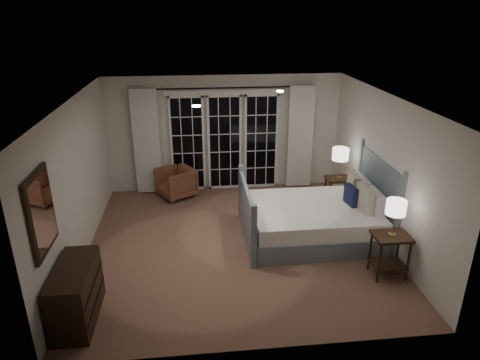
{
  "coord_description": "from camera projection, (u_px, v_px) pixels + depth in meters",
  "views": [
    {
      "loc": [
        -0.64,
        -6.42,
        3.78
      ],
      "look_at": [
        0.1,
        0.3,
        1.05
      ],
      "focal_mm": 32.0,
      "sensor_mm": 36.0,
      "label": 1
    }
  ],
  "objects": [
    {
      "name": "wall_back",
      "position": [
        224.0,
        134.0,
        9.23
      ],
      "size": [
        5.0,
        0.02,
        2.5
      ],
      "primitive_type": "cube",
      "color": "silver",
      "rests_on": "floor"
    },
    {
      "name": "lamp_right",
      "position": [
        341.0,
        154.0,
        8.34
      ],
      "size": [
        0.32,
        0.32,
        0.62
      ],
      "color": "#AF9146",
      "rests_on": "nightstand_right"
    },
    {
      "name": "french_doors",
      "position": [
        225.0,
        141.0,
        9.25
      ],
      "size": [
        2.5,
        0.04,
        2.2
      ],
      "color": "black",
      "rests_on": "wall_back"
    },
    {
      "name": "dresser",
      "position": [
        76.0,
        294.0,
        5.46
      ],
      "size": [
        0.46,
        1.09,
        0.77
      ],
      "color": "black",
      "rests_on": "floor"
    },
    {
      "name": "nightstand_right",
      "position": [
        337.0,
        188.0,
        8.6
      ],
      "size": [
        0.48,
        0.39,
        0.63
      ],
      "color": "black",
      "rests_on": "floor"
    },
    {
      "name": "floor",
      "position": [
        236.0,
        243.0,
        7.4
      ],
      "size": [
        5.0,
        5.0,
        0.0
      ],
      "primitive_type": "plane",
      "color": "#845C47",
      "rests_on": "ground"
    },
    {
      "name": "curtain_right",
      "position": [
        300.0,
        137.0,
        9.33
      ],
      "size": [
        0.55,
        0.1,
        2.25
      ],
      "primitive_type": "cube",
      "color": "silver",
      "rests_on": "curtain_rod"
    },
    {
      "name": "wall_left",
      "position": [
        77.0,
        182.0,
        6.67
      ],
      "size": [
        0.02,
        5.0,
        2.5
      ],
      "primitive_type": "cube",
      "color": "silver",
      "rests_on": "floor"
    },
    {
      "name": "downlight_a",
      "position": [
        280.0,
        91.0,
        7.1
      ],
      "size": [
        0.12,
        0.12,
        0.01
      ],
      "primitive_type": "cylinder",
      "color": "white",
      "rests_on": "ceiling"
    },
    {
      "name": "ceiling",
      "position": [
        236.0,
        99.0,
        6.46
      ],
      "size": [
        5.0,
        5.0,
        0.0
      ],
      "primitive_type": "plane",
      "rotation": [
        3.14,
        0.0,
        0.0
      ],
      "color": "white",
      "rests_on": "wall_back"
    },
    {
      "name": "curtain_rod",
      "position": [
        224.0,
        88.0,
        8.76
      ],
      "size": [
        3.5,
        0.03,
        0.03
      ],
      "primitive_type": "cylinder",
      "rotation": [
        0.0,
        1.57,
        0.0
      ],
      "color": "black",
      "rests_on": "wall_back"
    },
    {
      "name": "curtain_left",
      "position": [
        147.0,
        142.0,
        8.99
      ],
      "size": [
        0.55,
        0.1,
        2.25
      ],
      "primitive_type": "cube",
      "color": "silver",
      "rests_on": "curtain_rod"
    },
    {
      "name": "wall_front",
      "position": [
        259.0,
        260.0,
        4.62
      ],
      "size": [
        5.0,
        0.02,
        2.5
      ],
      "primitive_type": "cube",
      "color": "silver",
      "rests_on": "floor"
    },
    {
      "name": "armchair",
      "position": [
        176.0,
        183.0,
        9.1
      ],
      "size": [
        0.95,
        0.95,
        0.64
      ],
      "primitive_type": "imported",
      "rotation": [
        0.0,
        0.0,
        -1.03
      ],
      "color": "brown",
      "rests_on": "floor"
    },
    {
      "name": "nightstand_left",
      "position": [
        390.0,
        249.0,
        6.34
      ],
      "size": [
        0.53,
        0.42,
        0.69
      ],
      "color": "black",
      "rests_on": "floor"
    },
    {
      "name": "wall_right",
      "position": [
        384.0,
        170.0,
        7.18
      ],
      "size": [
        0.02,
        5.0,
        2.5
      ],
      "primitive_type": "cube",
      "color": "silver",
      "rests_on": "floor"
    },
    {
      "name": "mirror",
      "position": [
        41.0,
        213.0,
        5.0
      ],
      "size": [
        0.05,
        0.85,
        1.0
      ],
      "color": "black",
      "rests_on": "wall_left"
    },
    {
      "name": "lamp_left",
      "position": [
        396.0,
        208.0,
        6.09
      ],
      "size": [
        0.29,
        0.29,
        0.56
      ],
      "color": "#AF9146",
      "rests_on": "nightstand_left"
    },
    {
      "name": "bed",
      "position": [
        316.0,
        218.0,
        7.5
      ],
      "size": [
        2.38,
        1.72,
        1.4
      ],
      "color": "slate",
      "rests_on": "floor"
    },
    {
      "name": "downlight_b",
      "position": [
        196.0,
        106.0,
        6.03
      ],
      "size": [
        0.12,
        0.12,
        0.01
      ],
      "primitive_type": "cylinder",
      "color": "white",
      "rests_on": "ceiling"
    }
  ]
}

